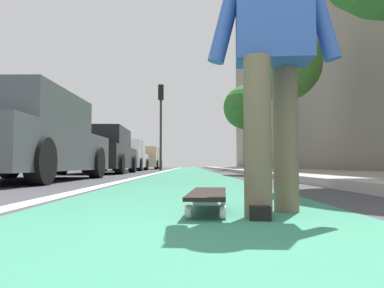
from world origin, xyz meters
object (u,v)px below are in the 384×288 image
skater_person (273,41)px  parked_car_far (126,156)px  street_tree_far (245,108)px  skateboard (208,195)px  traffic_light (161,111)px  parked_car_near (21,139)px  street_tree_mid (283,63)px  parked_car_end (146,159)px  parked_car_mid (101,152)px

skater_person → parked_car_far: bearing=12.0°
parked_car_far → street_tree_far: 6.44m
skateboard → skater_person: (-0.15, -0.35, 0.84)m
skater_person → traffic_light: 18.09m
parked_car_near → street_tree_far: 14.21m
skateboard → street_tree_mid: street_tree_mid is taller
parked_car_far → parked_car_end: bearing=-1.8°
parked_car_far → street_tree_far: bearing=-85.5°
parked_car_end → street_tree_far: size_ratio=1.04×
parked_car_near → skateboard: bearing=-145.2°
parked_car_far → traffic_light: (1.13, -1.59, 2.39)m
parked_car_near → parked_car_far: parked_car_near is taller
parked_car_far → skateboard: bearing=-169.0°
skater_person → parked_car_mid: size_ratio=0.36×
skater_person → parked_car_near: 5.48m
parked_car_end → street_tree_far: (-6.27, -5.71, 2.48)m
parked_car_far → street_tree_far: (0.46, -5.92, 2.48)m
traffic_light → street_tree_mid: street_tree_mid is taller
skateboard → street_tree_mid: 10.10m
street_tree_far → parked_car_near: bearing=156.2°
parked_car_end → parked_car_far: bearing=178.2°
traffic_light → street_tree_far: traffic_light is taller
parked_car_near → parked_car_end: (19.07, 0.07, -0.01)m
parked_car_mid → parked_car_far: 6.39m
skater_person → traffic_light: (17.86, 1.97, 2.15)m
skateboard → parked_car_mid: parked_car_mid is taller
parked_car_mid → street_tree_mid: (-1.01, -5.68, 2.64)m
parked_car_end → skateboard: bearing=-172.6°
traffic_light → street_tree_mid: 9.57m
skater_person → parked_car_end: size_ratio=0.37×
parked_car_near → traffic_light: (13.47, -1.31, 2.38)m
street_tree_mid → parked_car_end: bearing=22.0°
skater_person → parked_car_near: bearing=36.9°
parked_car_mid → skater_person: bearing=-162.2°
parked_car_near → parked_car_mid: 5.96m
skater_person → street_tree_far: street_tree_far is taller
parked_car_near → street_tree_mid: bearing=-48.8°
parked_car_near → street_tree_mid: street_tree_mid is taller
skateboard → skater_person: 0.92m
skateboard → street_tree_mid: (9.18, -2.70, 3.25)m
traffic_light → street_tree_far: size_ratio=1.04×
parked_car_end → street_tree_mid: (-14.13, -5.71, 2.64)m
skateboard → parked_car_far: size_ratio=0.20×
skateboard → parked_car_far: bearing=11.0°
parked_car_end → street_tree_mid: bearing=-158.0°
skateboard → street_tree_mid: size_ratio=0.19×
parked_car_near → parked_car_mid: (5.96, 0.04, -0.01)m
traffic_light → skater_person: bearing=-173.7°
skater_person → street_tree_far: bearing=-7.8°
skater_person → street_tree_mid: bearing=-14.2°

